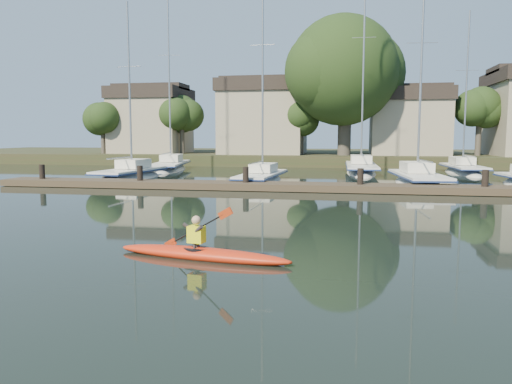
% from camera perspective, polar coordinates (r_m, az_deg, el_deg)
% --- Properties ---
extents(ground, '(160.00, 160.00, 0.00)m').
position_cam_1_polar(ground, '(12.55, -0.55, -6.88)').
color(ground, black).
rests_on(ground, ground).
extents(kayak, '(4.49, 1.35, 1.43)m').
position_cam_1_polar(kayak, '(11.95, -6.27, -6.76)').
color(kayak, '#CF440F').
rests_on(kayak, ground).
extents(dock, '(34.00, 2.00, 1.80)m').
position_cam_1_polar(dock, '(26.23, 5.26, 0.62)').
color(dock, '#423226').
rests_on(dock, ground).
extents(sailboat_0, '(2.91, 8.20, 12.75)m').
position_cam_1_polar(sailboat_0, '(33.96, -14.14, 1.11)').
color(sailboat_0, silver).
rests_on(sailboat_0, ground).
extents(sailboat_2, '(2.51, 8.67, 14.19)m').
position_cam_1_polar(sailboat_2, '(30.53, 0.65, 0.77)').
color(sailboat_2, silver).
rests_on(sailboat_2, ground).
extents(sailboat_3, '(3.10, 8.92, 14.09)m').
position_cam_1_polar(sailboat_3, '(30.57, 18.00, 0.39)').
color(sailboat_3, silver).
rests_on(sailboat_3, ground).
extents(sailboat_5, '(3.88, 9.88, 15.95)m').
position_cam_1_polar(sailboat_5, '(41.61, -9.75, 2.20)').
color(sailboat_5, silver).
rests_on(sailboat_5, ground).
extents(sailboat_6, '(2.46, 10.97, 17.40)m').
position_cam_1_polar(sailboat_6, '(39.11, 11.90, 1.88)').
color(sailboat_6, silver).
rests_on(sailboat_6, ground).
extents(sailboat_7, '(2.50, 8.30, 13.25)m').
position_cam_1_polar(sailboat_7, '(40.55, 22.58, 1.68)').
color(sailboat_7, silver).
rests_on(sailboat_7, ground).
extents(shore, '(90.00, 25.25, 12.75)m').
position_cam_1_polar(shore, '(52.28, 9.68, 6.84)').
color(shore, '#27341A').
rests_on(shore, ground).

